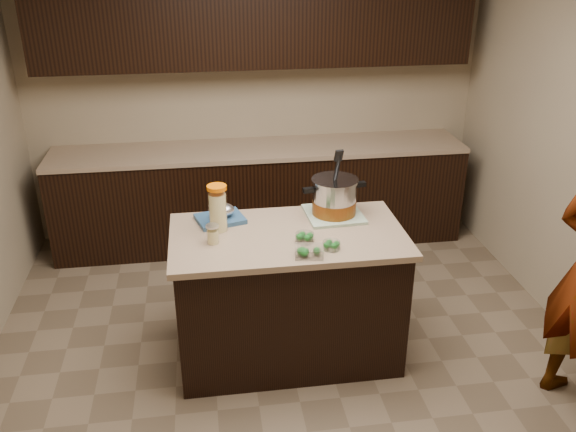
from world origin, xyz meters
name	(u,v)px	position (x,y,z in m)	size (l,w,h in m)	color
ground_plane	(288,351)	(0.00, 0.00, 0.00)	(4.00, 4.00, 0.00)	brown
room_shell	(288,104)	(0.00, 0.00, 1.71)	(4.04, 4.04, 2.72)	tan
back_cabinets	(259,141)	(0.00, 1.74, 0.94)	(3.60, 0.63, 2.33)	black
island	(288,295)	(0.00, 0.00, 0.45)	(1.46, 0.81, 0.90)	black
dish_towel	(334,214)	(0.34, 0.22, 0.91)	(0.36, 0.36, 0.02)	#5C895C
stock_pot	(334,199)	(0.34, 0.22, 1.02)	(0.43, 0.34, 0.43)	#B7B7BC
lemonade_pitcher	(218,210)	(-0.42, 0.11, 1.04)	(0.12, 0.12, 0.30)	#D8CA84
mason_jar	(213,235)	(-0.46, -0.06, 0.96)	(0.10, 0.10, 0.13)	#D8CA84
broccoli_tub_left	(305,238)	(0.08, -0.12, 0.92)	(0.12, 0.12, 0.05)	silver
broccoli_tub_right	(331,246)	(0.22, -0.24, 0.92)	(0.11, 0.11, 0.05)	silver
broccoli_tub_rect	(309,252)	(0.08, -0.30, 0.93)	(0.18, 0.14, 0.06)	silver
blue_tray	(221,215)	(-0.40, 0.25, 0.94)	(0.34, 0.30, 0.11)	navy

